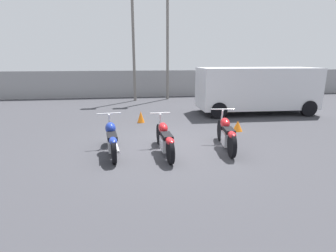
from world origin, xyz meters
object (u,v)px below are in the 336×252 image
object	(u,v)px
motorcycle_slot_0	(112,139)
motorcycle_slot_1	(165,139)
light_pole_left	(168,17)
traffic_cone_far	(141,117)
parked_van	(256,88)
light_pole_right	(133,28)
traffic_cone_near	(238,126)
motorcycle_slot_2	(226,134)

from	to	relation	value
motorcycle_slot_0	motorcycle_slot_1	distance (m)	1.40
light_pole_left	traffic_cone_far	distance (m)	7.96
parked_van	traffic_cone_far	world-z (taller)	parked_van
parked_van	traffic_cone_far	xyz separation A→B (m)	(-5.34, -1.12, -0.93)
motorcycle_slot_0	traffic_cone_far	xyz separation A→B (m)	(0.92, 3.46, -0.19)
traffic_cone_far	light_pole_left	bearing A→B (deg)	72.27
motorcycle_slot_1	light_pole_right	bearing A→B (deg)	90.14
motorcycle_slot_0	traffic_cone_near	world-z (taller)	motorcycle_slot_0
light_pole_right	parked_van	xyz separation A→B (m)	(5.42, -4.67, -3.03)
light_pole_left	light_pole_right	bearing A→B (deg)	-169.75
motorcycle_slot_2	light_pole_left	bearing A→B (deg)	99.67
light_pole_left	motorcycle_slot_1	size ratio (longest dim) A/B	3.93
parked_van	light_pole_left	bearing A→B (deg)	35.47
light_pole_left	traffic_cone_far	xyz separation A→B (m)	(-1.97, -6.16, -4.64)
motorcycle_slot_1	parked_van	size ratio (longest dim) A/B	0.40
light_pole_right	traffic_cone_far	world-z (taller)	light_pole_right
traffic_cone_near	light_pole_left	bearing A→B (deg)	99.51
traffic_cone_near	motorcycle_slot_1	bearing A→B (deg)	-146.51
light_pole_left	traffic_cone_near	xyz separation A→B (m)	(1.33, -7.93, -4.69)
light_pole_left	motorcycle_slot_1	bearing A→B (deg)	-98.69
motorcycle_slot_2	traffic_cone_near	bearing A→B (deg)	66.17
motorcycle_slot_0	traffic_cone_near	size ratio (longest dim) A/B	5.61
motorcycle_slot_0	motorcycle_slot_1	xyz separation A→B (m)	(1.39, -0.19, -0.01)
motorcycle_slot_2	traffic_cone_near	xyz separation A→B (m)	(1.07, 1.72, -0.25)
motorcycle_slot_1	motorcycle_slot_2	world-z (taller)	motorcycle_slot_2
motorcycle_slot_1	traffic_cone_far	world-z (taller)	motorcycle_slot_1
traffic_cone_near	traffic_cone_far	world-z (taller)	traffic_cone_far
light_pole_right	traffic_cone_far	xyz separation A→B (m)	(0.08, -5.79, -3.97)
motorcycle_slot_1	traffic_cone_far	bearing A→B (deg)	94.13
light_pole_right	motorcycle_slot_2	world-z (taller)	light_pole_right
parked_van	light_pole_right	bearing A→B (deg)	50.96
traffic_cone_near	motorcycle_slot_0	bearing A→B (deg)	-158.24
light_pole_right	motorcycle_slot_1	distance (m)	10.18
light_pole_right	motorcycle_slot_1	size ratio (longest dim) A/B	3.31
parked_van	motorcycle_slot_1	bearing A→B (deg)	136.08
motorcycle_slot_1	light_pole_left	bearing A→B (deg)	78.11
light_pole_left	motorcycle_slot_2	xyz separation A→B (m)	(0.25, -9.66, -4.44)
light_pole_left	traffic_cone_far	world-z (taller)	light_pole_left
light_pole_left	parked_van	bearing A→B (deg)	-56.22
light_pole_right	traffic_cone_near	bearing A→B (deg)	-65.93
motorcycle_slot_2	traffic_cone_far	size ratio (longest dim) A/B	4.54
light_pole_right	traffic_cone_far	distance (m)	7.01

